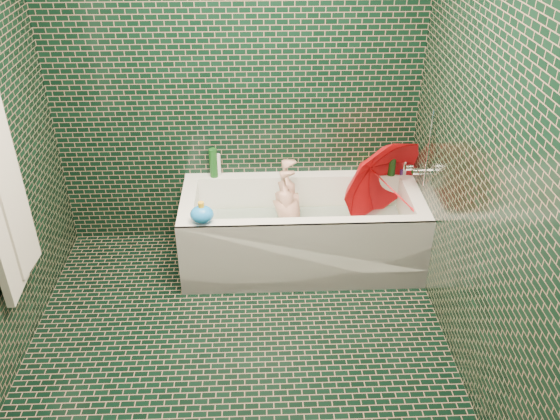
{
  "coord_description": "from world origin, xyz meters",
  "views": [
    {
      "loc": [
        0.14,
        -2.55,
        2.64
      ],
      "look_at": [
        0.29,
        0.82,
        0.56
      ],
      "focal_mm": 38.0,
      "sensor_mm": 36.0,
      "label": 1
    }
  ],
  "objects_px": {
    "bathtub": "(301,237)",
    "child": "(291,223)",
    "rubber_duck": "(368,169)",
    "bath_toy": "(202,214)",
    "umbrella": "(393,190)"
  },
  "relations": [
    {
      "from": "rubber_duck",
      "to": "bath_toy",
      "type": "height_order",
      "value": "bath_toy"
    },
    {
      "from": "bathtub",
      "to": "rubber_duck",
      "type": "distance_m",
      "value": 0.72
    },
    {
      "from": "bath_toy",
      "to": "rubber_duck",
      "type": "bearing_deg",
      "value": 25.66
    },
    {
      "from": "bathtub",
      "to": "bath_toy",
      "type": "xyz_separation_m",
      "value": [
        -0.68,
        -0.3,
        0.4
      ]
    },
    {
      "from": "umbrella",
      "to": "rubber_duck",
      "type": "relative_size",
      "value": 5.08
    },
    {
      "from": "bathtub",
      "to": "umbrella",
      "type": "relative_size",
      "value": 2.57
    },
    {
      "from": "bathtub",
      "to": "umbrella",
      "type": "bearing_deg",
      "value": 2.15
    },
    {
      "from": "child",
      "to": "rubber_duck",
      "type": "xyz_separation_m",
      "value": [
        0.59,
        0.28,
        0.29
      ]
    },
    {
      "from": "bathtub",
      "to": "bath_toy",
      "type": "relative_size",
      "value": 10.81
    },
    {
      "from": "child",
      "to": "umbrella",
      "type": "bearing_deg",
      "value": 100.11
    },
    {
      "from": "rubber_duck",
      "to": "child",
      "type": "bearing_deg",
      "value": -170.11
    },
    {
      "from": "umbrella",
      "to": "rubber_duck",
      "type": "xyz_separation_m",
      "value": [
        -0.12,
        0.3,
        0.02
      ]
    },
    {
      "from": "bathtub",
      "to": "child",
      "type": "distance_m",
      "value": 0.13
    },
    {
      "from": "umbrella",
      "to": "bath_toy",
      "type": "height_order",
      "value": "umbrella"
    },
    {
      "from": "bathtub",
      "to": "umbrella",
      "type": "height_order",
      "value": "umbrella"
    }
  ]
}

